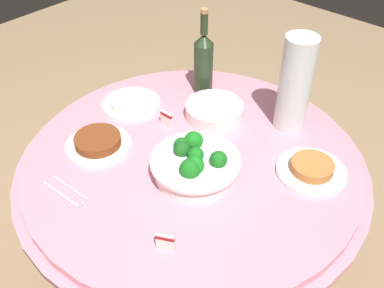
# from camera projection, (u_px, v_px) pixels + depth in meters

# --- Properties ---
(ground_plane) EXTENTS (6.00, 6.00, 0.00)m
(ground_plane) POSITION_uv_depth(u_px,v_px,m) (192.00, 284.00, 1.94)
(ground_plane) COLOR #9E7F5B
(buffet_table) EXTENTS (1.16, 1.16, 0.74)m
(buffet_table) POSITION_uv_depth(u_px,v_px,m) (192.00, 228.00, 1.70)
(buffet_table) COLOR maroon
(buffet_table) RESTS_ON ground_plane
(broccoli_bowl) EXTENTS (0.28, 0.28, 0.11)m
(broccoli_bowl) POSITION_uv_depth(u_px,v_px,m) (195.00, 164.00, 1.38)
(broccoli_bowl) COLOR white
(broccoli_bowl) RESTS_ON buffet_table
(plate_stack) EXTENTS (0.21, 0.21, 0.05)m
(plate_stack) POSITION_uv_depth(u_px,v_px,m) (214.00, 111.00, 1.62)
(plate_stack) COLOR white
(plate_stack) RESTS_ON buffet_table
(wine_bottle) EXTENTS (0.07, 0.07, 0.34)m
(wine_bottle) POSITION_uv_depth(u_px,v_px,m) (203.00, 61.00, 1.69)
(wine_bottle) COLOR #243720
(wine_bottle) RESTS_ON buffet_table
(decorative_fruit_vase) EXTENTS (0.11, 0.11, 0.34)m
(decorative_fruit_vase) POSITION_uv_depth(u_px,v_px,m) (294.00, 88.00, 1.50)
(decorative_fruit_vase) COLOR silver
(decorative_fruit_vase) RESTS_ON buffet_table
(serving_tongs) EXTENTS (0.17, 0.05, 0.01)m
(serving_tongs) POSITION_uv_depth(u_px,v_px,m) (67.00, 192.00, 1.34)
(serving_tongs) COLOR silver
(serving_tongs) RESTS_ON buffet_table
(food_plate_peanuts) EXTENTS (0.22, 0.22, 0.04)m
(food_plate_peanuts) POSITION_uv_depth(u_px,v_px,m) (312.00, 169.00, 1.40)
(food_plate_peanuts) COLOR white
(food_plate_peanuts) RESTS_ON buffet_table
(food_plate_rice) EXTENTS (0.22, 0.22, 0.03)m
(food_plate_rice) POSITION_uv_depth(u_px,v_px,m) (131.00, 102.00, 1.68)
(food_plate_rice) COLOR white
(food_plate_rice) RESTS_ON buffet_table
(food_plate_stir_fry) EXTENTS (0.22, 0.22, 0.04)m
(food_plate_stir_fry) POSITION_uv_depth(u_px,v_px,m) (98.00, 143.00, 1.49)
(food_plate_stir_fry) COLOR white
(food_plate_stir_fry) RESTS_ON buffet_table
(label_placard_front) EXTENTS (0.05, 0.01, 0.05)m
(label_placard_front) POSITION_uv_depth(u_px,v_px,m) (166.00, 118.00, 1.58)
(label_placard_front) COLOR white
(label_placard_front) RESTS_ON buffet_table
(label_placard_mid) EXTENTS (0.05, 0.03, 0.05)m
(label_placard_mid) POSITION_uv_depth(u_px,v_px,m) (165.00, 241.00, 1.16)
(label_placard_mid) COLOR white
(label_placard_mid) RESTS_ON buffet_table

